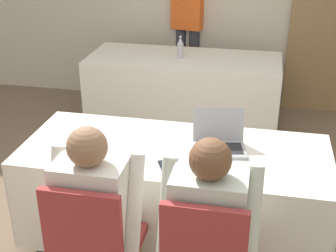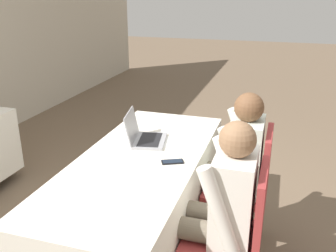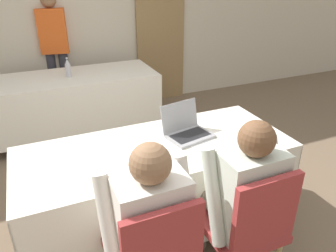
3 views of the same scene
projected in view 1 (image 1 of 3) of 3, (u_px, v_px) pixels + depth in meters
The scene contains 12 objects.
ground_plane at pixel (174, 241), 3.22m from camera, with size 24.00×24.00×0.00m, color brown.
conference_table_near at pixel (174, 172), 2.98m from camera, with size 1.92×0.80×0.72m.
conference_table_far at pixel (184, 74), 4.74m from camera, with size 1.92×0.80×0.72m.
laptop at pixel (219, 142), 2.90m from camera, with size 0.37×0.33×0.23m.
cell_phone at pixel (166, 167), 2.70m from camera, with size 0.12×0.16×0.01m.
paper_beside_laptop at pixel (226, 168), 2.69m from camera, with size 0.27×0.34×0.00m.
paper_centre_table at pixel (136, 150), 2.90m from camera, with size 0.29×0.35×0.00m.
water_bottle at pixel (180, 48), 4.61m from camera, with size 0.06×0.06×0.22m.
chair_near_left at pixel (93, 245), 2.44m from camera, with size 0.44×0.44×0.89m.
person_checkered_shirt at pixel (98, 208), 2.46m from camera, with size 0.50×0.52×1.15m.
person_white_shirt at pixel (209, 222), 2.35m from camera, with size 0.50×0.52×1.15m.
person_red_shirt at pixel (188, 23), 5.22m from camera, with size 0.37×0.26×1.59m.
Camera 1 is at (0.48, -2.53, 2.09)m, focal length 50.00 mm.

